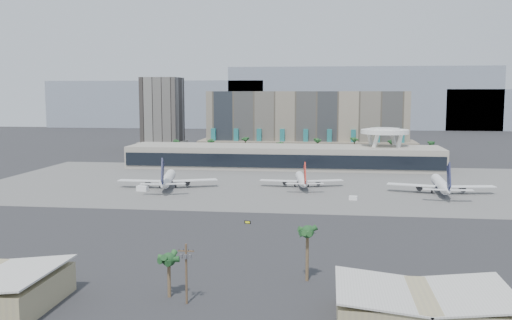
# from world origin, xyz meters

# --- Properties ---
(ground) EXTENTS (900.00, 900.00, 0.00)m
(ground) POSITION_xyz_m (0.00, 0.00, 0.00)
(ground) COLOR #232326
(ground) RESTS_ON ground
(apron_pad) EXTENTS (260.00, 130.00, 0.06)m
(apron_pad) POSITION_xyz_m (0.00, 55.00, 0.03)
(apron_pad) COLOR #5B5B59
(apron_pad) RESTS_ON ground
(mountain_ridge) EXTENTS (680.00, 60.00, 70.00)m
(mountain_ridge) POSITION_xyz_m (27.88, 470.00, 29.89)
(mountain_ridge) COLOR gray
(mountain_ridge) RESTS_ON ground
(hotel) EXTENTS (140.00, 30.00, 42.00)m
(hotel) POSITION_xyz_m (10.00, 174.41, 16.81)
(hotel) COLOR gray
(hotel) RESTS_ON ground
(office_tower) EXTENTS (30.00, 30.00, 52.00)m
(office_tower) POSITION_xyz_m (-95.00, 200.00, 22.94)
(office_tower) COLOR black
(office_tower) RESTS_ON ground
(terminal) EXTENTS (170.00, 32.50, 14.50)m
(terminal) POSITION_xyz_m (0.00, 109.84, 6.52)
(terminal) COLOR #A19C8D
(terminal) RESTS_ON ground
(saucer_structure) EXTENTS (26.00, 26.00, 21.89)m
(saucer_structure) POSITION_xyz_m (55.00, 116.00, 18.45)
(saucer_structure) COLOR white
(saucer_structure) RESTS_ON ground
(palm_row) EXTENTS (157.80, 2.80, 13.10)m
(palm_row) POSITION_xyz_m (7.00, 145.00, 10.50)
(palm_row) COLOR brown
(palm_row) RESTS_ON ground
(hangar_right) EXTENTS (30.55, 20.60, 6.89)m
(hangar_right) POSITION_xyz_m (42.00, -100.00, 2.95)
(hangar_right) COLOR tan
(hangar_right) RESTS_ON ground
(utility_pole) EXTENTS (3.20, 0.85, 12.00)m
(utility_pole) POSITION_xyz_m (-2.00, -96.09, 7.14)
(utility_pole) COLOR #4C3826
(utility_pole) RESTS_ON ground
(airliner_left) EXTENTS (42.49, 44.11, 15.35)m
(airliner_left) POSITION_xyz_m (-44.15, 35.92, 3.87)
(airliner_left) COLOR white
(airliner_left) RESTS_ON ground
(airliner_centre) EXTENTS (36.54, 37.83, 13.09)m
(airliner_centre) POSITION_xyz_m (13.36, 46.05, 3.30)
(airliner_centre) COLOR white
(airliner_centre) RESTS_ON ground
(airliner_right) EXTENTS (43.25, 44.57, 15.38)m
(airliner_right) POSITION_xyz_m (70.63, 36.53, 3.88)
(airliner_right) COLOR white
(airliner_right) RESTS_ON ground
(service_vehicle_a) EXTENTS (5.03, 3.13, 2.29)m
(service_vehicle_a) POSITION_xyz_m (-52.29, 26.68, 1.14)
(service_vehicle_a) COLOR white
(service_vehicle_a) RESTS_ON ground
(service_vehicle_b) EXTENTS (3.43, 2.32, 1.63)m
(service_vehicle_b) POSITION_xyz_m (34.57, 17.99, 0.82)
(service_vehicle_b) COLOR white
(service_vehicle_b) RESTS_ON ground
(taxiway_sign) EXTENTS (2.08, 0.85, 0.95)m
(taxiway_sign) POSITION_xyz_m (-0.07, -26.48, 0.47)
(taxiway_sign) COLOR black
(taxiway_sign) RESTS_ON ground
(near_palm_a) EXTENTS (6.00, 6.00, 9.19)m
(near_palm_a) POSITION_xyz_m (-6.42, -92.76, 6.41)
(near_palm_a) COLOR brown
(near_palm_a) RESTS_ON ground
(near_palm_b) EXTENTS (6.00, 6.00, 12.43)m
(near_palm_b) POSITION_xyz_m (20.76, -79.23, 9.59)
(near_palm_b) COLOR brown
(near_palm_b) RESTS_ON ground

